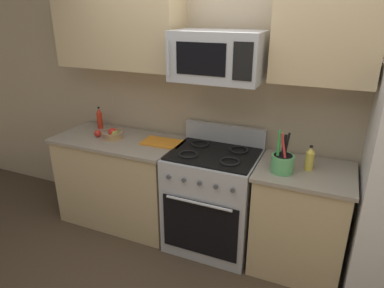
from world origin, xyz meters
name	(u,v)px	position (x,y,z in m)	size (l,w,h in m)	color
wall_back	(229,100)	(0.00, 1.08, 1.30)	(8.00, 0.10, 2.60)	tan
counter_left	(121,180)	(-1.00, 0.70, 0.46)	(1.21, 0.63, 0.91)	tan
range_oven	(213,199)	(0.00, 0.70, 0.47)	(0.76, 0.67, 1.09)	#B2B5BA
counter_right	(299,219)	(0.76, 0.70, 0.46)	(0.74, 0.63, 0.91)	tan
microwave	(218,56)	(0.00, 0.73, 1.73)	(0.71, 0.44, 0.38)	#B2B5BA
upper_cabinets_left	(119,30)	(-1.00, 0.86, 1.90)	(1.20, 0.34, 0.67)	tan
upper_cabinets_right	(327,36)	(0.77, 0.86, 1.90)	(0.73, 0.34, 0.67)	tan
utensil_crock	(282,162)	(0.59, 0.59, 0.99)	(0.17, 0.17, 0.33)	#59AD66
fruit_basket	(113,134)	(-1.03, 0.69, 0.95)	(0.20, 0.20, 0.10)	#9E7A4C
apple_loose	(98,133)	(-1.19, 0.66, 0.94)	(0.07, 0.07, 0.07)	red
cutting_board	(163,143)	(-0.53, 0.76, 0.92)	(0.38, 0.23, 0.02)	orange
bottle_oil	(310,159)	(0.78, 0.71, 1.00)	(0.07, 0.07, 0.20)	gold
bottle_hot_sauce	(100,119)	(-1.33, 0.88, 1.02)	(0.06, 0.06, 0.23)	red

